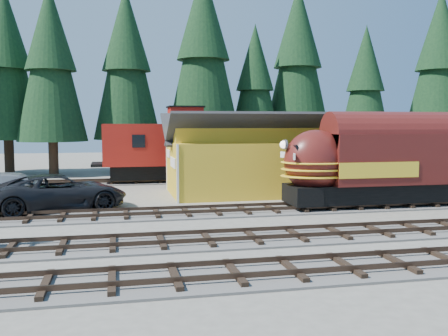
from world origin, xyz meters
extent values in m
plane|color=#6B665B|center=(0.00, 0.00, 0.00)|extent=(120.00, 120.00, 0.00)
cube|color=#4C4947|center=(-10.00, 18.00, 0.04)|extent=(32.00, 3.20, 0.08)
cube|color=#38281E|center=(-10.00, 17.28, 0.25)|extent=(32.00, 0.08, 0.16)
cube|color=#38281E|center=(-10.00, 18.72, 0.25)|extent=(32.00, 0.08, 0.16)
cube|color=gold|center=(0.00, 10.50, 1.70)|extent=(12.00, 6.00, 3.40)
cube|color=yellow|center=(0.00, 10.50, 4.12)|extent=(11.88, 3.30, 1.44)
cube|color=white|center=(-6.04, 9.50, 2.20)|extent=(0.06, 2.40, 0.60)
cone|color=black|center=(-19.03, 28.18, 10.22)|extent=(6.23, 6.23, 14.20)
cone|color=black|center=(-14.82, 25.32, 9.89)|extent=(6.03, 6.03, 13.74)
cone|color=black|center=(-8.33, 26.78, 10.16)|extent=(6.20, 6.20, 14.12)
cone|color=black|center=(-1.15, 26.71, 11.44)|extent=(6.98, 6.98, 15.90)
cone|color=black|center=(4.10, 27.16, 8.45)|extent=(5.16, 5.16, 11.74)
cone|color=black|center=(8.88, 28.14, 11.08)|extent=(6.76, 6.76, 15.40)
cone|color=black|center=(14.81, 24.98, 8.40)|extent=(5.13, 5.13, 11.67)
cone|color=black|center=(23.20, 25.29, 10.80)|extent=(6.59, 6.59, 15.01)
cube|color=black|center=(6.77, 4.00, 0.83)|extent=(12.84, 2.30, 0.99)
cube|color=#521612|center=(7.49, 4.00, 2.67)|extent=(11.72, 2.70, 2.70)
ellipsoid|color=#521612|center=(0.91, 4.00, 2.58)|extent=(3.43, 2.65, 3.33)
sphere|color=white|center=(-0.87, 4.00, 3.48)|extent=(0.40, 0.40, 0.40)
cube|color=black|center=(-5.15, 18.00, 0.86)|extent=(9.47, 2.44, 1.05)
cube|color=#9F1710|center=(-5.15, 18.00, 2.96)|extent=(10.52, 3.05, 3.16)
cube|color=#9F1710|center=(-4.10, 18.00, 5.17)|extent=(2.52, 2.31, 1.26)
imported|color=black|center=(-12.38, 6.60, 0.97)|extent=(7.57, 5.02, 1.93)
imported|color=#999BA0|center=(-14.83, 7.88, 0.97)|extent=(6.91, 3.39, 1.93)
camera|label=1|loc=(-9.41, -20.72, 4.59)|focal=40.00mm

